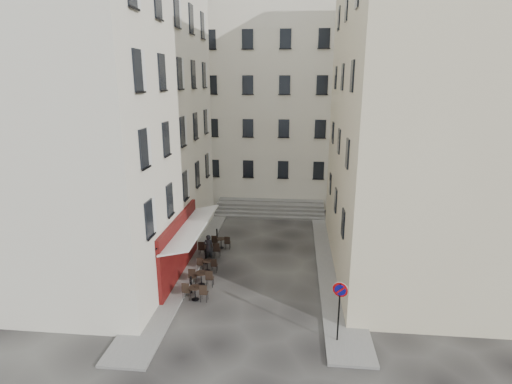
# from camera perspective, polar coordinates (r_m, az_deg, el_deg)

# --- Properties ---
(ground) EXTENTS (90.00, 90.00, 0.00)m
(ground) POSITION_cam_1_polar(r_m,az_deg,el_deg) (22.31, -0.20, -13.37)
(ground) COLOR black
(ground) RESTS_ON ground
(sidewalk_left) EXTENTS (2.00, 22.00, 0.12)m
(sidewalk_left) POSITION_cam_1_polar(r_m,az_deg,el_deg) (26.58, -9.09, -8.47)
(sidewalk_left) COLOR slate
(sidewalk_left) RESTS_ON ground
(sidewalk_right) EXTENTS (2.00, 18.00, 0.12)m
(sidewalk_right) POSITION_cam_1_polar(r_m,az_deg,el_deg) (24.98, 11.02, -10.19)
(sidewalk_right) COLOR slate
(sidewalk_right) RESTS_ON ground
(building_left) EXTENTS (12.20, 16.20, 20.60)m
(building_left) POSITION_cam_1_polar(r_m,az_deg,el_deg) (25.69, -24.12, 13.17)
(building_left) COLOR beige
(building_left) RESTS_ON ground
(building_right) EXTENTS (12.20, 14.20, 18.60)m
(building_right) POSITION_cam_1_polar(r_m,az_deg,el_deg) (24.49, 26.44, 10.50)
(building_right) COLOR beige
(building_right) RESTS_ON ground
(building_back) EXTENTS (18.20, 10.20, 18.60)m
(building_back) POSITION_cam_1_polar(r_m,az_deg,el_deg) (38.57, 1.27, 13.34)
(building_back) COLOR beige
(building_back) RESTS_ON ground
(cafe_storefront) EXTENTS (1.74, 7.30, 3.50)m
(cafe_storefront) POSITION_cam_1_polar(r_m,az_deg,el_deg) (23.17, -10.71, -7.36)
(cafe_storefront) COLOR #44090A
(cafe_storefront) RESTS_ON ground
(stone_steps) EXTENTS (9.00, 3.15, 0.80)m
(stone_steps) POSITION_cam_1_polar(r_m,az_deg,el_deg) (33.70, 2.01, -2.42)
(stone_steps) COLOR #615F5C
(stone_steps) RESTS_ON ground
(bollard_near) EXTENTS (0.12, 0.12, 0.98)m
(bollard_near) POSITION_cam_1_polar(r_m,az_deg,el_deg) (21.74, -9.26, -12.84)
(bollard_near) COLOR black
(bollard_near) RESTS_ON ground
(bollard_mid) EXTENTS (0.12, 0.12, 0.98)m
(bollard_mid) POSITION_cam_1_polar(r_m,az_deg,el_deg) (24.78, -7.18, -9.05)
(bollard_mid) COLOR black
(bollard_mid) RESTS_ON ground
(bollard_far) EXTENTS (0.12, 0.12, 0.98)m
(bollard_far) POSITION_cam_1_polar(r_m,az_deg,el_deg) (27.92, -5.60, -6.10)
(bollard_far) COLOR black
(bollard_far) RESTS_ON ground
(no_parking_sign) EXTENTS (0.62, 0.24, 2.83)m
(no_parking_sign) POSITION_cam_1_polar(r_m,az_deg,el_deg) (17.49, 11.85, -14.96)
(no_parking_sign) COLOR black
(no_parking_sign) RESTS_ON ground
(bistro_table_a) EXTENTS (1.32, 0.62, 0.93)m
(bistro_table_a) POSITION_cam_1_polar(r_m,az_deg,el_deg) (21.10, -8.67, -13.90)
(bistro_table_a) COLOR black
(bistro_table_a) RESTS_ON ground
(bistro_table_b) EXTENTS (1.37, 0.64, 0.96)m
(bistro_table_b) POSITION_cam_1_polar(r_m,az_deg,el_deg) (22.40, -7.81, -11.97)
(bistro_table_b) COLOR black
(bistro_table_b) RESTS_ON ground
(bistro_table_c) EXTENTS (1.21, 0.57, 0.85)m
(bistro_table_c) POSITION_cam_1_polar(r_m,az_deg,el_deg) (23.92, -6.96, -10.23)
(bistro_table_c) COLOR black
(bistro_table_c) RESTS_ON ground
(bistro_table_d) EXTENTS (1.40, 0.65, 0.98)m
(bistro_table_d) POSITION_cam_1_polar(r_m,az_deg,el_deg) (25.73, -6.66, -8.13)
(bistro_table_d) COLOR black
(bistro_table_d) RESTS_ON ground
(bistro_table_e) EXTENTS (1.26, 0.59, 0.88)m
(bistro_table_e) POSITION_cam_1_polar(r_m,az_deg,el_deg) (26.87, -4.99, -7.14)
(bistro_table_e) COLOR black
(bistro_table_e) RESTS_ON ground
(pedestrian) EXTENTS (0.64, 0.45, 1.68)m
(pedestrian) POSITION_cam_1_polar(r_m,az_deg,el_deg) (25.16, -6.80, -7.86)
(pedestrian) COLOR black
(pedestrian) RESTS_ON ground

